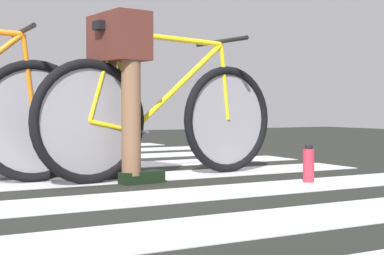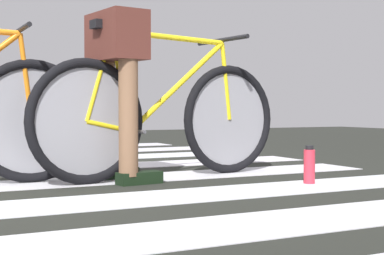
{
  "view_description": "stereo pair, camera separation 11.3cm",
  "coord_description": "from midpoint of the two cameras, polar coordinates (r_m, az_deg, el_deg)",
  "views": [
    {
      "loc": [
        -0.37,
        -3.64,
        0.45
      ],
      "look_at": [
        1.37,
        -0.38,
        0.33
      ],
      "focal_mm": 54.14,
      "sensor_mm": 36.0,
      "label": 1
    },
    {
      "loc": [
        -0.26,
        -3.64,
        0.45
      ],
      "look_at": [
        1.37,
        -0.38,
        0.33
      ],
      "focal_mm": 54.14,
      "sensor_mm": 36.0,
      "label": 2
    }
  ],
  "objects": [
    {
      "name": "cyclist_1_of_2",
      "position": [
        3.42,
        -8.03,
        5.32
      ],
      "size": [
        0.36,
        0.44,
        0.99
      ],
      "rotation": [
        0.0,
        0.0,
        0.14
      ],
      "color": "brown",
      "rests_on": "ground"
    },
    {
      "name": "water_bottle",
      "position": [
        3.4,
        10.67,
        -3.68
      ],
      "size": [
        0.06,
        0.06,
        0.22
      ],
      "color": "red",
      "rests_on": "ground"
    },
    {
      "name": "bicycle_1_of_2",
      "position": [
        3.57,
        -3.6,
        1.13
      ],
      "size": [
        1.73,
        0.52,
        0.93
      ],
      "rotation": [
        0.0,
        0.0,
        0.14
      ],
      "color": "black",
      "rests_on": "ground"
    }
  ]
}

